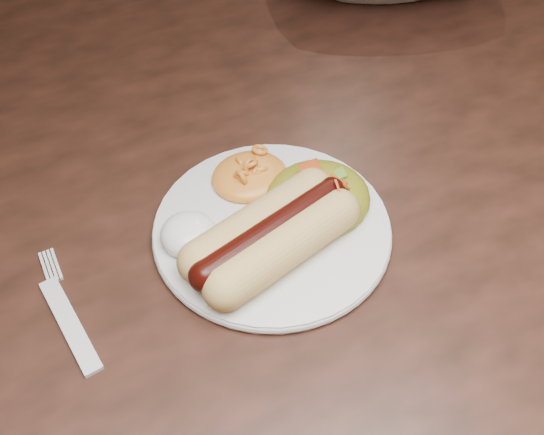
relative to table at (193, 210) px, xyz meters
name	(u,v)px	position (x,y,z in m)	size (l,w,h in m)	color
table	(193,210)	(0.00, 0.00, 0.00)	(1.60, 0.90, 0.75)	#432118
plate	(272,229)	(0.03, -0.14, 0.10)	(0.21, 0.21, 0.01)	silver
hotdog	(272,234)	(0.02, -0.16, 0.12)	(0.14, 0.10, 0.04)	#DEC96F
mac_and_cheese	(249,169)	(0.04, -0.08, 0.12)	(0.07, 0.07, 0.03)	orange
sour_cream	(188,229)	(-0.04, -0.12, 0.12)	(0.05, 0.05, 0.03)	white
taco_salad	(318,190)	(0.08, -0.13, 0.12)	(0.10, 0.09, 0.04)	#BE7810
fork	(70,324)	(-0.16, -0.15, 0.09)	(0.02, 0.16, 0.00)	silver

